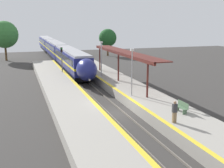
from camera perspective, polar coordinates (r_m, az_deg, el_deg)
The scene contains 14 objects.
ground_plane at distance 26.60m, azimuth 0.64°, elevation -5.85°, with size 120.00×120.00×0.00m, color #383533.
rail_left at distance 26.36m, azimuth -0.85°, elevation -5.85°, with size 0.08×90.00×0.15m, color slate.
rail_right at distance 26.82m, azimuth 2.10°, elevation -5.54°, with size 0.08×90.00×0.15m, color slate.
train at distance 65.27m, azimuth -11.25°, elevation 6.88°, with size 2.78×62.60×3.92m.
platform_right at distance 27.91m, azimuth 8.18°, elevation -4.04°, with size 4.39×64.00×0.99m.
platform_left at distance 25.52m, azimuth -7.35°, elevation -5.60°, with size 4.14×64.00×0.99m.
platform_bench at distance 24.22m, azimuth 14.01°, elevation -4.49°, with size 0.44×1.56×0.89m.
person_waiting at distance 21.51m, azimuth 12.60°, elevation -5.49°, with size 0.36×0.22×1.67m.
railway_signal at distance 42.65m, azimuth -10.15°, elevation 4.86°, with size 0.28×0.28×4.69m.
lamppost_near at distance 28.34m, azimuth 4.08°, elevation 3.11°, with size 0.36×0.20×4.81m.
lamppost_mid at distance 38.55m, azimuth -2.19°, elevation 5.63°, with size 0.36×0.20×4.81m.
station_canopy at distance 35.67m, azimuth 2.21°, elevation 6.26°, with size 2.02×19.99×3.74m.
background_tree_left at distance 66.09m, azimuth -21.02°, elevation 9.36°, with size 5.87×5.87×8.63m.
background_tree_right at distance 70.69m, azimuth -0.88°, elevation 9.35°, with size 4.41×4.41×6.70m.
Camera 1 is at (-8.33, -23.84, 8.38)m, focal length 45.00 mm.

